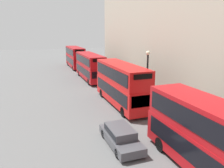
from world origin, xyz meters
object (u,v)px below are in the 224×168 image
Objects in this scene: bus_trailing at (75,56)px; car_hatchback at (120,136)px; bus_second_in_queue at (121,83)px; bus_third_in_queue at (90,66)px; pedestrian at (156,102)px.

bus_trailing is 35.30m from car_hatchback.
bus_second_in_queue is 26.88m from bus_trailing.
bus_trailing is (0.00, 13.15, 0.11)m from bus_third_in_queue.
pedestrian is at bearing -80.22° from bus_third_in_queue.
bus_trailing is 6.08× the size of pedestrian.
car_hatchback is at bearing -95.53° from bus_trailing.
bus_third_in_queue reaches higher than pedestrian.
bus_second_in_queue is at bearing 67.52° from car_hatchback.
bus_second_in_queue reaches higher than pedestrian.
bus_trailing reaches higher than car_hatchback.
bus_third_in_queue is 1.03× the size of bus_trailing.
car_hatchback is 2.72× the size of pedestrian.
bus_second_in_queue is at bearing -90.00° from bus_third_in_queue.
bus_third_in_queue is at bearing 90.00° from bus_second_in_queue.
car_hatchback is (-3.40, -35.09, -1.76)m from bus_trailing.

